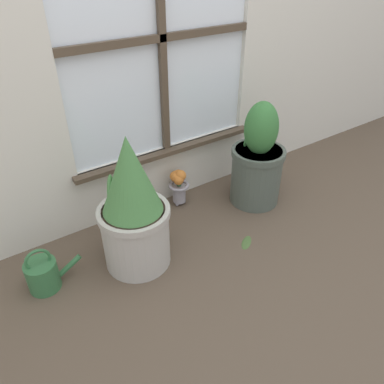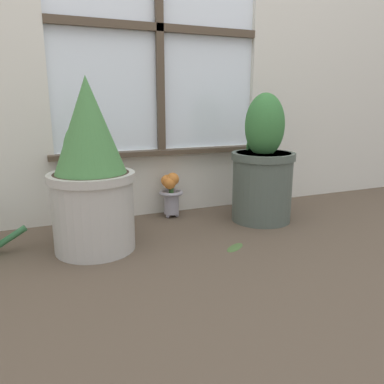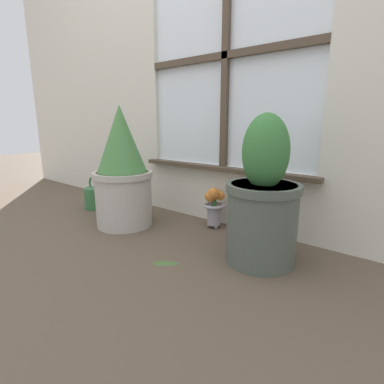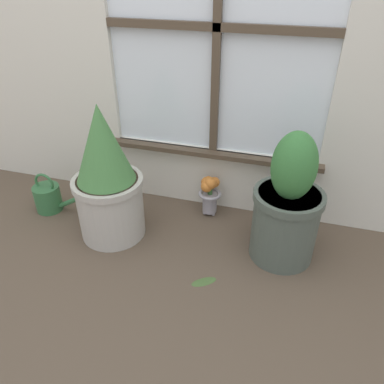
# 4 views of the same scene
# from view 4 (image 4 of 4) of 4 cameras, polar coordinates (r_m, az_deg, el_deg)

# --- Properties ---
(ground_plane) EXTENTS (10.00, 10.00, 0.00)m
(ground_plane) POSITION_cam_4_polar(r_m,az_deg,el_deg) (1.60, -2.57, -13.88)
(ground_plane) COLOR brown
(potted_plant_left) EXTENTS (0.32, 0.32, 0.65)m
(potted_plant_left) POSITION_cam_4_polar(r_m,az_deg,el_deg) (1.73, -12.84, 1.93)
(potted_plant_left) COLOR #B7B2A8
(potted_plant_left) RESTS_ON ground_plane
(potted_plant_right) EXTENTS (0.30, 0.30, 0.60)m
(potted_plant_right) POSITION_cam_4_polar(r_m,az_deg,el_deg) (1.63, 14.29, -2.47)
(potted_plant_right) COLOR #4C564C
(potted_plant_right) RESTS_ON ground_plane
(flower_vase) EXTENTS (0.12, 0.12, 0.23)m
(flower_vase) POSITION_cam_4_polar(r_m,az_deg,el_deg) (1.91, 2.68, 0.19)
(flower_vase) COLOR #99939E
(flower_vase) RESTS_ON ground_plane
(watering_can) EXTENTS (0.25, 0.14, 0.22)m
(watering_can) POSITION_cam_4_polar(r_m,az_deg,el_deg) (2.11, -21.06, -0.76)
(watering_can) COLOR #336B3D
(watering_can) RESTS_ON ground_plane
(fallen_leaf) EXTENTS (0.11, 0.10, 0.01)m
(fallen_leaf) POSITION_cam_4_polar(r_m,az_deg,el_deg) (1.61, 1.83, -13.43)
(fallen_leaf) COLOR #476633
(fallen_leaf) RESTS_ON ground_plane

